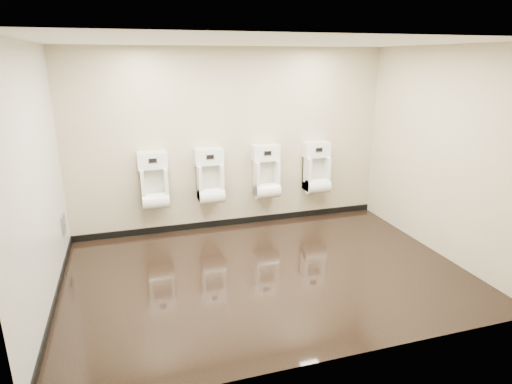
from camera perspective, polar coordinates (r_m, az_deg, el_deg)
The scene contains 14 objects.
ground at distance 5.58m, azimuth 1.42°, elevation -10.68°, with size 5.00×3.50×0.00m, color black.
ceiling at distance 4.92m, azimuth 1.67°, elevation 19.41°, with size 5.00×3.50×0.00m, color white.
back_wall at distance 6.72m, azimuth -3.24°, elevation 6.86°, with size 5.00×0.02×2.80m, color #BCAF8F.
front_wall at distance 3.53m, azimuth 10.58°, elevation -3.26°, with size 5.00×0.02×2.80m, color #BCAF8F.
left_wall at distance 4.91m, azimuth -27.32°, elevation 0.95°, with size 0.02×3.50×2.80m, color #BCAF8F.
right_wall at distance 6.31m, azimuth 23.68°, elevation 4.73°, with size 0.02×3.50×2.80m, color #BCAF8F.
tile_overlay_left at distance 4.91m, azimuth -27.27°, elevation 0.96°, with size 0.01×3.50×2.80m, color silver.
skirting_back at distance 7.08m, azimuth -3.03°, elevation -3.96°, with size 5.00×0.02×0.10m, color black.
skirting_left at distance 5.41m, azimuth -25.18°, elevation -12.87°, with size 0.02×3.50×0.10m, color black.
access_panel at distance 6.31m, azimuth -24.30°, elevation -3.92°, with size 0.04×0.25×0.25m.
urinal_0 at distance 6.53m, azimuth -13.41°, elevation 0.99°, with size 0.44×0.33×0.83m.
urinal_1 at distance 6.63m, azimuth -6.13°, elevation 1.61°, with size 0.44×0.33×0.83m.
urinal_2 at distance 6.85m, azimuth 1.37°, elevation 2.23°, with size 0.44×0.33×0.83m.
urinal_3 at distance 7.16m, azimuth 8.08°, elevation 2.75°, with size 0.44×0.33×0.83m.
Camera 1 is at (-1.57, -4.67, 2.63)m, focal length 30.00 mm.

